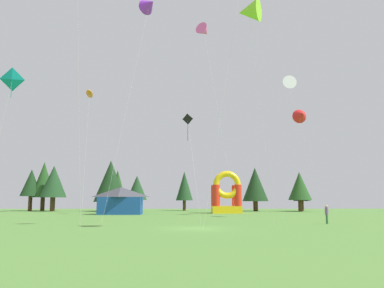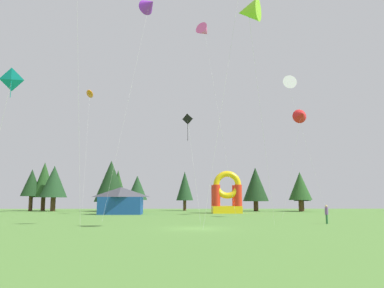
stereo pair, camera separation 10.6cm
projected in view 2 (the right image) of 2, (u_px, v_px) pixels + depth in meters
name	position (u px, v px, depth m)	size (l,w,h in m)	color
ground_plane	(196.00, 229.00, 31.09)	(120.00, 120.00, 0.00)	#548438
kite_pink_delta	(204.00, 31.00, 59.59)	(5.46, 4.32, 28.74)	#EA599E
kite_white_delta	(288.00, 84.00, 56.50)	(5.83, 2.05, 19.77)	white
kite_lime_delta	(248.00, 11.00, 31.80)	(4.35, 7.86, 18.36)	#8CD826
kite_red_delta	(301.00, 115.00, 49.16)	(3.69, 1.64, 13.66)	red
kite_teal_diamond	(11.00, 81.00, 25.05)	(2.88, 1.92, 10.37)	#0C7F7A
kite_black_diamond	(188.00, 121.00, 40.68)	(1.65, 2.58, 10.91)	black
kite_orange_parafoil	(90.00, 94.00, 69.75)	(2.68, 10.81, 21.52)	orange
kite_purple_delta	(149.00, 5.00, 47.98)	(5.62, 4.55, 26.91)	purple
person_far_side	(327.00, 213.00, 36.80)	(0.33, 0.33, 1.76)	#33723F
inflatable_yellow_castle	(227.00, 198.00, 63.34)	(4.66, 4.23, 6.75)	yellow
festival_tent	(121.00, 201.00, 58.87)	(6.32, 3.78, 4.06)	#19478C
tree_row_0	(32.00, 183.00, 75.29)	(3.95, 3.95, 7.94)	#4C331E
tree_row_1	(44.00, 180.00, 76.10)	(4.40, 4.40, 9.40)	#4C331E
tree_row_2	(54.00, 182.00, 73.60)	(4.97, 4.97, 8.49)	#4C331E
tree_row_3	(111.00, 181.00, 72.70)	(5.97, 5.97, 9.38)	#4C331E
tree_row_4	(118.00, 186.00, 75.45)	(3.64, 3.64, 7.79)	#4C331E
tree_row_5	(137.00, 188.00, 71.25)	(3.68, 3.68, 6.49)	#4C331E
tree_row_6	(185.00, 186.00, 76.79)	(3.31, 3.31, 7.62)	#4C331E
tree_row_7	(255.00, 184.00, 74.03)	(4.81, 4.81, 8.16)	#4C331E
tree_row_8	(300.00, 186.00, 71.96)	(4.22, 4.22, 7.20)	#4C331E
tree_row_9	(302.00, 189.00, 74.19)	(3.22, 3.22, 6.34)	#4C331E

